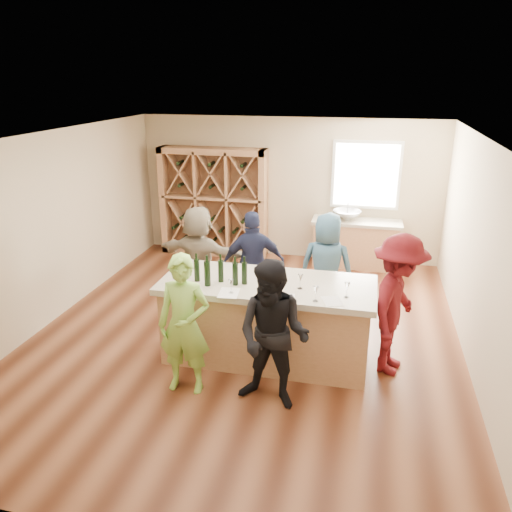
% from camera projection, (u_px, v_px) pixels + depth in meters
% --- Properties ---
extents(floor, '(6.00, 7.00, 0.10)m').
position_uv_depth(floor, '(246.00, 337.00, 7.27)').
color(floor, brown).
rests_on(floor, ground).
extents(ceiling, '(6.00, 7.00, 0.10)m').
position_uv_depth(ceiling, '(245.00, 134.00, 6.28)').
color(ceiling, white).
rests_on(ceiling, ground).
extents(wall_back, '(6.00, 0.10, 2.80)m').
position_uv_depth(wall_back, '(289.00, 188.00, 10.02)').
color(wall_back, '#C2AF8C').
rests_on(wall_back, ground).
extents(wall_front, '(6.00, 0.10, 2.80)m').
position_uv_depth(wall_front, '(123.00, 398.00, 3.53)').
color(wall_front, '#C2AF8C').
rests_on(wall_front, ground).
extents(wall_left, '(0.10, 7.00, 2.80)m').
position_uv_depth(wall_left, '(47.00, 228.00, 7.42)').
color(wall_left, '#C2AF8C').
rests_on(wall_left, ground).
extents(wall_right, '(0.10, 7.00, 2.80)m').
position_uv_depth(wall_right, '(486.00, 261.00, 6.13)').
color(wall_right, '#C2AF8C').
rests_on(wall_right, ground).
extents(window_frame, '(1.30, 0.06, 1.30)m').
position_uv_depth(window_frame, '(366.00, 175.00, 9.51)').
color(window_frame, white).
rests_on(window_frame, wall_back).
extents(window_pane, '(1.18, 0.01, 1.18)m').
position_uv_depth(window_pane, '(366.00, 175.00, 9.48)').
color(window_pane, white).
rests_on(window_pane, wall_back).
extents(wine_rack, '(2.20, 0.45, 2.20)m').
position_uv_depth(wine_rack, '(214.00, 202.00, 10.19)').
color(wine_rack, '#AC7A52').
rests_on(wine_rack, floor).
extents(back_counter_base, '(1.60, 0.58, 0.86)m').
position_uv_depth(back_counter_base, '(355.00, 245.00, 9.74)').
color(back_counter_base, '#AC7A52').
rests_on(back_counter_base, floor).
extents(back_counter_top, '(1.70, 0.62, 0.06)m').
position_uv_depth(back_counter_top, '(357.00, 222.00, 9.58)').
color(back_counter_top, '#B7AE96').
rests_on(back_counter_top, back_counter_base).
extents(sink, '(0.54, 0.54, 0.19)m').
position_uv_depth(sink, '(347.00, 215.00, 9.58)').
color(sink, silver).
rests_on(sink, back_counter_top).
extents(faucet, '(0.02, 0.02, 0.30)m').
position_uv_depth(faucet, '(348.00, 210.00, 9.73)').
color(faucet, silver).
rests_on(faucet, back_counter_top).
extents(tasting_counter_base, '(2.60, 1.00, 1.00)m').
position_uv_depth(tasting_counter_base, '(267.00, 323.00, 6.52)').
color(tasting_counter_base, '#AC7A52').
rests_on(tasting_counter_base, floor).
extents(tasting_counter_top, '(2.72, 1.12, 0.08)m').
position_uv_depth(tasting_counter_top, '(267.00, 285.00, 6.33)').
color(tasting_counter_top, '#B7AE96').
rests_on(tasting_counter_top, tasting_counter_base).
extents(wine_bottle_a, '(0.09, 0.09, 0.29)m').
position_uv_depth(wine_bottle_a, '(197.00, 270.00, 6.31)').
color(wine_bottle_a, black).
rests_on(wine_bottle_a, tasting_counter_top).
extents(wine_bottle_b, '(0.10, 0.10, 0.32)m').
position_uv_depth(wine_bottle_b, '(207.00, 274.00, 6.17)').
color(wine_bottle_b, black).
rests_on(wine_bottle_b, tasting_counter_top).
extents(wine_bottle_c, '(0.09, 0.09, 0.29)m').
position_uv_depth(wine_bottle_c, '(221.00, 271.00, 6.29)').
color(wine_bottle_c, black).
rests_on(wine_bottle_c, tasting_counter_top).
extents(wine_bottle_d, '(0.07, 0.07, 0.29)m').
position_uv_depth(wine_bottle_d, '(235.00, 274.00, 6.19)').
color(wine_bottle_d, black).
rests_on(wine_bottle_d, tasting_counter_top).
extents(wine_bottle_e, '(0.09, 0.09, 0.28)m').
position_uv_depth(wine_bottle_e, '(244.00, 273.00, 6.22)').
color(wine_bottle_e, black).
rests_on(wine_bottle_e, tasting_counter_top).
extents(wine_glass_a, '(0.08, 0.08, 0.17)m').
position_uv_depth(wine_glass_a, '(231.00, 287.00, 5.97)').
color(wine_glass_a, white).
rests_on(wine_glass_a, tasting_counter_top).
extents(wine_glass_b, '(0.06, 0.06, 0.17)m').
position_uv_depth(wine_glass_b, '(278.00, 291.00, 5.85)').
color(wine_glass_b, white).
rests_on(wine_glass_b, tasting_counter_top).
extents(wine_glass_c, '(0.07, 0.07, 0.18)m').
position_uv_depth(wine_glass_c, '(316.00, 294.00, 5.76)').
color(wine_glass_c, white).
rests_on(wine_glass_c, tasting_counter_top).
extents(wine_glass_d, '(0.09, 0.09, 0.19)m').
position_uv_depth(wine_glass_d, '(300.00, 282.00, 6.10)').
color(wine_glass_d, white).
rests_on(wine_glass_d, tasting_counter_top).
extents(wine_glass_e, '(0.09, 0.09, 0.19)m').
position_uv_depth(wine_glass_e, '(347.00, 290.00, 5.86)').
color(wine_glass_e, white).
rests_on(wine_glass_e, tasting_counter_top).
extents(tasting_menu_a, '(0.27, 0.34, 0.00)m').
position_uv_depth(tasting_menu_a, '(229.00, 293.00, 6.01)').
color(tasting_menu_a, white).
rests_on(tasting_menu_a, tasting_counter_top).
extents(tasting_menu_b, '(0.25, 0.33, 0.00)m').
position_uv_depth(tasting_menu_b, '(285.00, 299.00, 5.85)').
color(tasting_menu_b, white).
rests_on(tasting_menu_b, tasting_counter_top).
extents(tasting_menu_c, '(0.29, 0.34, 0.00)m').
position_uv_depth(tasting_menu_c, '(332.00, 301.00, 5.79)').
color(tasting_menu_c, white).
rests_on(tasting_menu_c, tasting_counter_top).
extents(person_near_left, '(0.64, 0.48, 1.70)m').
position_uv_depth(person_near_left, '(184.00, 325.00, 5.73)').
color(person_near_left, '#8CC64C').
rests_on(person_near_left, floor).
extents(person_near_right, '(0.91, 0.60, 1.73)m').
position_uv_depth(person_near_right, '(273.00, 336.00, 5.45)').
color(person_near_right, black).
rests_on(person_near_right, floor).
extents(person_server, '(0.83, 1.27, 1.80)m').
position_uv_depth(person_server, '(397.00, 305.00, 6.10)').
color(person_server, '#590F14').
rests_on(person_server, floor).
extents(person_far_mid, '(1.08, 0.80, 1.66)m').
position_uv_depth(person_far_mid, '(253.00, 264.00, 7.61)').
color(person_far_mid, '#191E38').
rests_on(person_far_mid, floor).
extents(person_far_right, '(0.85, 0.59, 1.67)m').
position_uv_depth(person_far_right, '(326.00, 267.00, 7.49)').
color(person_far_right, '#335972').
rests_on(person_far_right, floor).
extents(person_far_left, '(1.62, 0.81, 1.67)m').
position_uv_depth(person_far_left, '(199.00, 257.00, 7.89)').
color(person_far_left, gray).
rests_on(person_far_left, floor).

